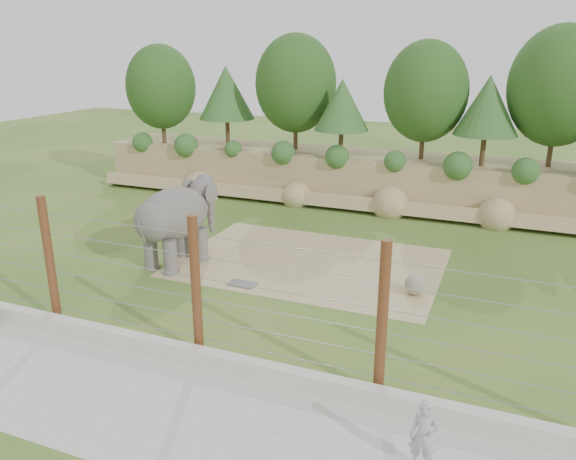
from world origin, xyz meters
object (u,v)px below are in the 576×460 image
at_px(barrier_fence, 196,287).
at_px(zookeeper, 424,437).
at_px(elephant, 175,225).
at_px(stone_ball, 415,285).

bearing_deg(barrier_fence, zookeeper, -18.83).
distance_m(elephant, stone_ball, 9.13).
bearing_deg(elephant, barrier_fence, -40.54).
distance_m(elephant, barrier_fence, 6.91).
xyz_separation_m(stone_ball, barrier_fence, (-4.81, -6.08, 1.63)).
relative_size(elephant, zookeeper, 2.51).
xyz_separation_m(elephant, zookeeper, (10.61, -7.64, -0.79)).
xyz_separation_m(elephant, barrier_fence, (4.22, -5.46, 0.42)).
height_order(elephant, zookeeper, elephant).
height_order(stone_ball, zookeeper, zookeeper).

